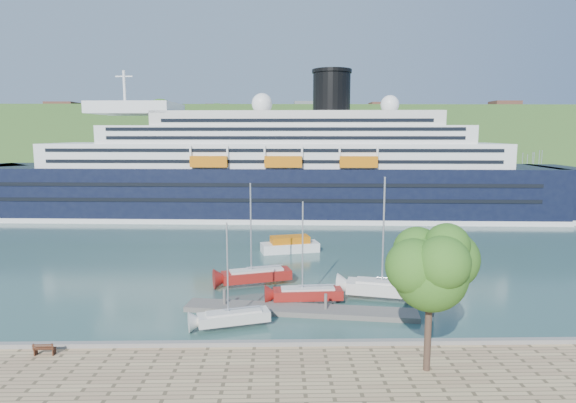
% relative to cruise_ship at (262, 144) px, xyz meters
% --- Properties ---
extents(ground, '(400.00, 400.00, 0.00)m').
position_rel_cruise_ship_xyz_m(ground, '(2.77, -56.02, -13.07)').
color(ground, '#2E524C').
rests_on(ground, ground).
extents(far_hillside, '(400.00, 50.00, 24.00)m').
position_rel_cruise_ship_xyz_m(far_hillside, '(2.77, 88.98, -1.07)').
color(far_hillside, '#346026').
rests_on(far_hillside, ground).
extents(quay_coping, '(220.00, 0.50, 0.30)m').
position_rel_cruise_ship_xyz_m(quay_coping, '(2.77, -56.22, -11.92)').
color(quay_coping, slate).
rests_on(quay_coping, promenade).
extents(cruise_ship, '(117.19, 23.29, 26.15)m').
position_rel_cruise_ship_xyz_m(cruise_ship, '(0.00, 0.00, 0.00)').
color(cruise_ship, black).
rests_on(cruise_ship, ground).
extents(park_bench, '(1.39, 0.60, 0.89)m').
position_rel_cruise_ship_xyz_m(park_bench, '(-12.08, -57.30, -11.63)').
color(park_bench, '#4C2715').
rests_on(park_bench, promenade).
extents(promenade_tree, '(5.82, 5.82, 9.63)m').
position_rel_cruise_ship_xyz_m(promenade_tree, '(11.68, -59.77, -7.26)').
color(promenade_tree, '#2B671B').
rests_on(promenade_tree, promenade).
extents(floating_pontoon, '(19.72, 5.33, 0.44)m').
position_rel_cruise_ship_xyz_m(floating_pontoon, '(4.64, -47.75, -12.86)').
color(floating_pontoon, slate).
rests_on(floating_pontoon, ground).
extents(sailboat_white_near, '(6.39, 3.33, 7.95)m').
position_rel_cruise_ship_xyz_m(sailboat_white_near, '(-0.64, -50.75, -9.10)').
color(sailboat_white_near, silver).
rests_on(sailboat_white_near, ground).
extents(sailboat_red, '(6.87, 2.24, 8.76)m').
position_rel_cruise_ship_xyz_m(sailboat_red, '(5.44, -45.55, -8.69)').
color(sailboat_red, maroon).
rests_on(sailboat_red, ground).
extents(sailboat_white_far, '(8.59, 4.32, 10.69)m').
position_rel_cruise_ship_xyz_m(sailboat_white_far, '(12.79, -44.84, -7.73)').
color(sailboat_white_far, silver).
rests_on(sailboat_white_far, ground).
extents(tender_launch, '(7.73, 4.03, 2.04)m').
position_rel_cruise_ship_xyz_m(tender_launch, '(4.31, -26.63, -12.06)').
color(tender_launch, '#C4650B').
rests_on(tender_launch, ground).
extents(sailboat_extra, '(7.85, 4.07, 9.77)m').
position_rel_cruise_ship_xyz_m(sailboat_extra, '(0.66, -40.25, -8.19)').
color(sailboat_extra, maroon).
rests_on(sailboat_extra, ground).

